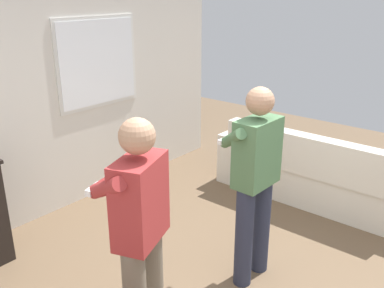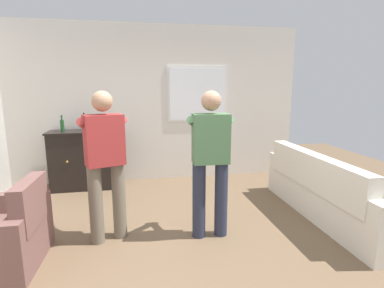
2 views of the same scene
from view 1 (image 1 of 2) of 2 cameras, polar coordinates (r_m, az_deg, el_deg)
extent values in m
cube|color=silver|center=(4.73, -19.52, 7.11)|extent=(5.20, 0.12, 2.80)
cube|color=silver|center=(5.03, -12.46, 10.57)|extent=(1.11, 0.02, 1.02)
cube|color=white|center=(5.03, -12.42, 10.56)|extent=(1.03, 0.03, 0.94)
cube|color=silver|center=(5.21, 15.65, -5.19)|extent=(0.55, 2.01, 0.42)
cube|color=silver|center=(4.87, 15.11, -1.41)|extent=(0.18, 2.01, 0.44)
cube|color=silver|center=(5.64, 5.75, -1.31)|extent=(0.55, 0.18, 0.64)
cube|color=orange|center=(5.32, 8.34, 0.44)|extent=(0.19, 0.42, 0.36)
cube|color=beige|center=(4.78, 23.92, -3.49)|extent=(0.19, 0.41, 0.36)
cylinder|color=#6B6051|center=(3.13, -5.26, -18.12)|extent=(0.15, 0.15, 0.88)
cube|color=#9E2D2D|center=(2.64, -6.94, -7.49)|extent=(0.45, 0.34, 0.55)
sphere|color=tan|center=(2.48, -7.34, 1.05)|extent=(0.22, 0.22, 0.22)
cylinder|color=#9E2D2D|center=(2.57, -11.39, -5.79)|extent=(0.20, 0.44, 0.29)
cylinder|color=#9E2D2D|center=(2.75, -8.97, -3.85)|extent=(0.41, 0.32, 0.29)
cube|color=white|center=(2.78, -12.92, -5.86)|extent=(0.15, 0.09, 0.04)
cylinder|color=#282D42|center=(3.62, 6.94, -12.30)|extent=(0.15, 0.15, 0.88)
cylinder|color=#282D42|center=(3.81, 9.21, -10.65)|extent=(0.15, 0.15, 0.88)
cube|color=#4C754C|center=(3.40, 8.69, -1.12)|extent=(0.41, 0.23, 0.55)
sphere|color=tan|center=(3.27, 9.07, 5.67)|extent=(0.22, 0.22, 0.22)
cylinder|color=#4C754C|center=(3.35, 5.43, 0.74)|extent=(0.34, 0.40, 0.29)
cylinder|color=#4C754C|center=(3.53, 7.63, 1.67)|extent=(0.32, 0.41, 0.29)
cube|color=white|center=(3.56, 4.40, 0.48)|extent=(0.15, 0.04, 0.04)
camera|label=2|loc=(2.57, 74.24, -9.75)|focal=28.00mm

